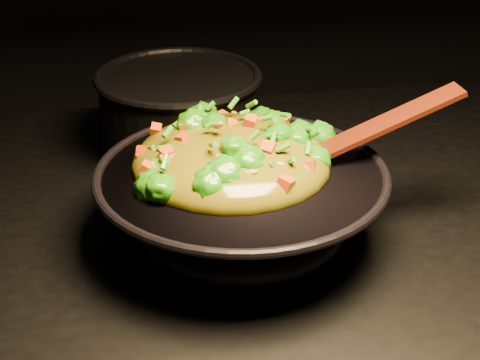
{
  "coord_description": "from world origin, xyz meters",
  "views": [
    {
      "loc": [
        -0.16,
        -0.85,
        1.43
      ],
      "look_at": [
        -0.01,
        -0.04,
        0.99
      ],
      "focal_mm": 55.0,
      "sensor_mm": 36.0,
      "label": 1
    }
  ],
  "objects": [
    {
      "name": "stir_fry",
      "position": [
        -0.02,
        -0.02,
        1.05
      ],
      "size": [
        0.32,
        0.32,
        0.09
      ],
      "primitive_type": null,
      "rotation": [
        0.0,
        0.0,
        0.27
      ],
      "color": "#247208",
      "rests_on": "wok"
    },
    {
      "name": "back_pot",
      "position": [
        -0.06,
        0.22,
        0.97
      ],
      "size": [
        0.32,
        0.32,
        0.14
      ],
      "primitive_type": "cylinder",
      "rotation": [
        0.0,
        0.0,
        0.4
      ],
      "color": "black",
      "rests_on": "stovetop"
    },
    {
      "name": "spatula",
      "position": [
        0.16,
        -0.04,
        1.04
      ],
      "size": [
        0.23,
        0.04,
        0.1
      ],
      "primitive_type": "cube",
      "rotation": [
        0.0,
        -0.38,
        0.01
      ],
      "color": "#3D1807",
      "rests_on": "wok"
    },
    {
      "name": "wok",
      "position": [
        -0.01,
        -0.05,
        0.95
      ],
      "size": [
        0.39,
        0.39,
        0.1
      ],
      "primitive_type": null,
      "rotation": [
        0.0,
        0.0,
        -0.08
      ],
      "color": "black",
      "rests_on": "stovetop"
    }
  ]
}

